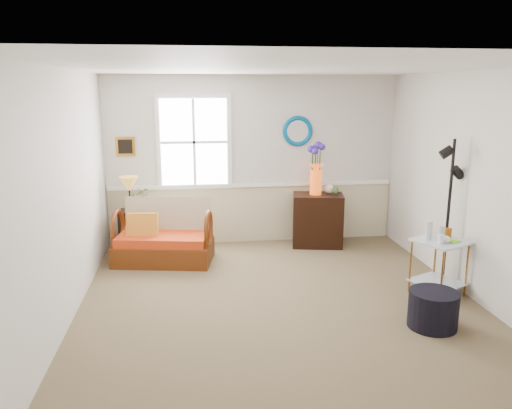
{
  "coord_description": "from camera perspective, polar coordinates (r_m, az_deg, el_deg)",
  "views": [
    {
      "loc": [
        -0.96,
        -5.15,
        2.39
      ],
      "look_at": [
        -0.21,
        0.54,
        1.05
      ],
      "focal_mm": 35.0,
      "sensor_mm": 36.0,
      "label": 1
    }
  ],
  "objects": [
    {
      "name": "floor",
      "position": [
        5.76,
        2.8,
        -11.42
      ],
      "size": [
        4.5,
        5.0,
        0.01
      ],
      "primitive_type": "cube",
      "color": "brown",
      "rests_on": "ground"
    },
    {
      "name": "ceiling",
      "position": [
        5.25,
        3.12,
        15.39
      ],
      "size": [
        4.5,
        5.0,
        0.01
      ],
      "primitive_type": "cube",
      "color": "white",
      "rests_on": "walls"
    },
    {
      "name": "walls",
      "position": [
        5.35,
        2.95,
        1.35
      ],
      "size": [
        4.51,
        5.01,
        2.6
      ],
      "color": "silver",
      "rests_on": "floor"
    },
    {
      "name": "wainscot",
      "position": [
        7.93,
        -0.35,
        -1.06
      ],
      "size": [
        4.46,
        0.02,
        0.9
      ],
      "primitive_type": "cube",
      "color": "#C4B791",
      "rests_on": "walls"
    },
    {
      "name": "chair_rail",
      "position": [
        7.82,
        -0.35,
        2.26
      ],
      "size": [
        4.46,
        0.04,
        0.06
      ],
      "primitive_type": "cube",
      "color": "white",
      "rests_on": "walls"
    },
    {
      "name": "window",
      "position": [
        7.66,
        -7.1,
        7.08
      ],
      "size": [
        1.14,
        0.06,
        1.44
      ],
      "primitive_type": null,
      "color": "white",
      "rests_on": "walls"
    },
    {
      "name": "picture",
      "position": [
        7.74,
        -14.7,
        6.44
      ],
      "size": [
        0.28,
        0.03,
        0.28
      ],
      "primitive_type": "cube",
      "color": "#B2711B",
      "rests_on": "walls"
    },
    {
      "name": "mirror",
      "position": [
        7.84,
        4.77,
        8.37
      ],
      "size": [
        0.47,
        0.07,
        0.47
      ],
      "primitive_type": "torus",
      "rotation": [
        1.57,
        0.0,
        0.0
      ],
      "color": "#006DA6",
      "rests_on": "walls"
    },
    {
      "name": "loveseat",
      "position": [
        7.11,
        -10.54,
        -3.08
      ],
      "size": [
        1.45,
        0.98,
        0.87
      ],
      "primitive_type": null,
      "rotation": [
        0.0,
        0.0,
        -0.18
      ],
      "color": "#702E09",
      "rests_on": "floor"
    },
    {
      "name": "throw_pillow",
      "position": [
        7.09,
        -12.86,
        -2.69
      ],
      "size": [
        0.44,
        0.15,
        0.43
      ],
      "primitive_type": null,
      "rotation": [
        0.0,
        0.0,
        -0.1
      ],
      "color": "#C14E0B",
      "rests_on": "loveseat"
    },
    {
      "name": "lamp_stand",
      "position": [
        7.66,
        -13.91,
        -2.99
      ],
      "size": [
        0.37,
        0.37,
        0.64
      ],
      "primitive_type": null,
      "rotation": [
        0.0,
        0.0,
        -0.04
      ],
      "color": "black",
      "rests_on": "floor"
    },
    {
      "name": "table_lamp",
      "position": [
        7.53,
        -14.25,
        1.19
      ],
      "size": [
        0.32,
        0.32,
        0.51
      ],
      "primitive_type": null,
      "rotation": [
        0.0,
        0.0,
        -0.17
      ],
      "color": "#BA8F33",
      "rests_on": "lamp_stand"
    },
    {
      "name": "potted_plant",
      "position": [
        7.56,
        -12.98,
        0.4
      ],
      "size": [
        0.36,
        0.39,
        0.27
      ],
      "primitive_type": "imported",
      "rotation": [
        0.0,
        0.0,
        -0.15
      ],
      "color": "#476430",
      "rests_on": "lamp_stand"
    },
    {
      "name": "cabinet",
      "position": [
        7.78,
        7.04,
        -1.77
      ],
      "size": [
        0.84,
        0.62,
        0.81
      ],
      "primitive_type": null,
      "rotation": [
        0.0,
        0.0,
        -0.19
      ],
      "color": "black",
      "rests_on": "floor"
    },
    {
      "name": "flower_vase",
      "position": [
        7.62,
        6.89,
        4.03
      ],
      "size": [
        0.27,
        0.27,
        0.78
      ],
      "primitive_type": null,
      "rotation": [
        0.0,
        0.0,
        0.19
      ],
      "color": "#D2460F",
      "rests_on": "cabinet"
    },
    {
      "name": "side_table",
      "position": [
        6.3,
        20.11,
        -6.78
      ],
      "size": [
        0.7,
        0.7,
        0.67
      ],
      "primitive_type": null,
      "rotation": [
        0.0,
        0.0,
        0.43
      ],
      "color": "#A3682C",
      "rests_on": "floor"
    },
    {
      "name": "tabletop_items",
      "position": [
        6.2,
        20.35,
        -2.79
      ],
      "size": [
        0.52,
        0.52,
        0.23
      ],
      "primitive_type": null,
      "rotation": [
        0.0,
        0.0,
        0.54
      ],
      "color": "silver",
      "rests_on": "side_table"
    },
    {
      "name": "floor_lamp",
      "position": [
        6.44,
        21.1,
        -1.08
      ],
      "size": [
        0.31,
        0.31,
        1.82
      ],
      "primitive_type": null,
      "rotation": [
        0.0,
        0.0,
        -0.21
      ],
      "color": "black",
      "rests_on": "floor"
    },
    {
      "name": "ottoman",
      "position": [
        5.51,
        19.58,
        -11.22
      ],
      "size": [
        0.59,
        0.59,
        0.38
      ],
      "primitive_type": "cylinder",
      "rotation": [
        0.0,
        0.0,
        0.2
      ],
      "color": "black",
      "rests_on": "floor"
    }
  ]
}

